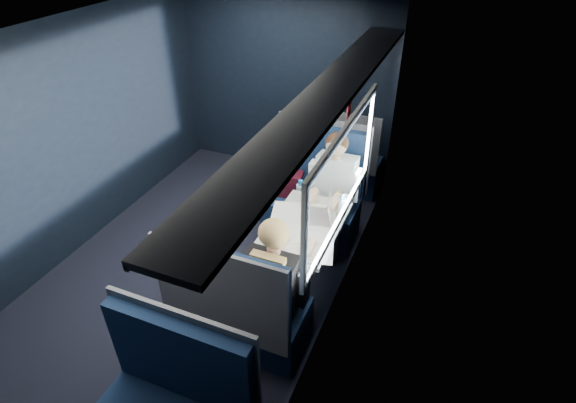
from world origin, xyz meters
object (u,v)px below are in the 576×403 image
at_px(seat_bay_near, 312,198).
at_px(man, 332,189).
at_px(table, 302,231).
at_px(laptop, 325,213).
at_px(seat_bay_far, 241,312).
at_px(woman, 277,278).
at_px(seat_row_front, 339,162).
at_px(bottle_small, 342,207).
at_px(cup, 344,200).

distance_m(seat_bay_near, man, 0.43).
distance_m(table, laptop, 0.26).
relative_size(seat_bay_far, laptop, 3.73).
relative_size(table, laptop, 2.96).
distance_m(seat_bay_far, laptop, 1.15).
relative_size(seat_bay_near, woman, 0.95).
bearing_deg(seat_row_front, woman, -84.30).
height_order(table, bottle_small, bottle_small).
bearing_deg(cup, woman, -99.80).
relative_size(woman, cup, 13.19).
bearing_deg(bottle_small, man, 117.05).
distance_m(seat_row_front, cup, 1.48).
height_order(woman, laptop, woman).
relative_size(laptop, cup, 3.37).
distance_m(seat_bay_near, seat_bay_far, 1.75).
distance_m(table, seat_bay_near, 0.92).
bearing_deg(woman, man, 90.00).
bearing_deg(man, woman, -90.00).
height_order(table, man, man).
height_order(woman, cup, woman).
distance_m(seat_row_front, laptop, 1.72).
height_order(bottle_small, cup, bottle_small).
bearing_deg(cup, table, -121.14).
distance_m(seat_bay_far, man, 1.62).
xyz_separation_m(seat_bay_near, woman, (0.27, -1.58, 0.30)).
bearing_deg(laptop, man, 99.90).
relative_size(seat_bay_near, laptop, 3.73).
relative_size(table, seat_row_front, 0.86).
distance_m(seat_bay_far, cup, 1.44).
bearing_deg(seat_bay_far, seat_bay_near, 90.58).
height_order(table, laptop, laptop).
bearing_deg(cup, seat_row_front, 108.29).
distance_m(man, woman, 1.41).
bearing_deg(bottle_small, seat_row_front, 107.15).
bearing_deg(cup, laptop, -109.73).
xyz_separation_m(woman, cup, (0.20, 1.15, 0.06)).
bearing_deg(seat_bay_near, woman, -80.37).
bearing_deg(seat_row_front, table, -84.20).
relative_size(seat_bay_near, man, 0.95).
bearing_deg(seat_bay_far, seat_row_front, 90.00).
bearing_deg(cup, bottle_small, -81.89).
bearing_deg(woman, bottle_small, 76.98).
distance_m(seat_bay_far, woman, 0.43).
xyz_separation_m(seat_bay_near, bottle_small, (0.49, -0.61, 0.41)).
bearing_deg(woman, table, 95.45).
distance_m(woman, laptop, 0.87).
bearing_deg(seat_bay_far, table, 78.22).
bearing_deg(table, seat_bay_near, 102.95).
xyz_separation_m(man, cup, (0.20, -0.26, 0.07)).
xyz_separation_m(seat_row_front, bottle_small, (0.47, -1.54, 0.43)).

